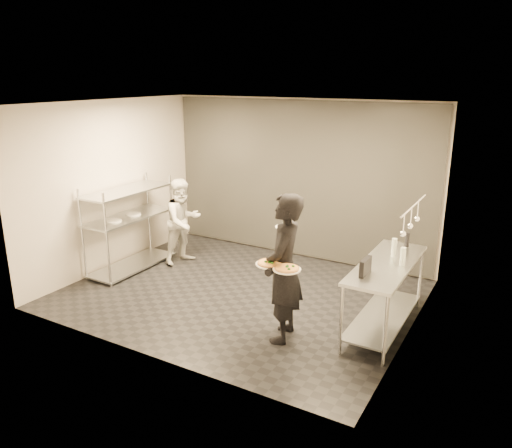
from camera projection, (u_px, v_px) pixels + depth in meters
The scene contains 13 objects.
room_shell at pixel (277, 188), 8.11m from camera, with size 5.00×4.00×2.80m.
pass_rack at pixel (129, 225), 8.33m from camera, with size 0.60×1.60×1.50m.
prep_counter at pixel (385, 285), 6.31m from camera, with size 0.60×1.80×0.92m.
utensil_rail at pixel (412, 218), 5.93m from camera, with size 0.07×1.20×0.31m.
waiter at pixel (284, 269), 6.02m from camera, with size 0.68×0.45×1.86m, color black.
chef at pixel (183, 221), 8.62m from camera, with size 0.72×0.56×1.49m, color silver.
pizza_plate_near at pixel (270, 263), 5.90m from camera, with size 0.35×0.35×0.05m.
pizza_plate_far at pixel (287, 269), 5.70m from camera, with size 0.33×0.33×0.05m.
salad_plate at pixel (286, 225), 6.15m from camera, with size 0.27×0.27×0.07m.
pos_monitor at pixel (365, 267), 5.84m from camera, with size 0.06×0.28×0.20m, color black.
bottle_green at pixel (394, 247), 6.44m from camera, with size 0.07×0.07×0.23m, color #99A79A.
bottle_clear at pixel (403, 256), 6.13m from camera, with size 0.07×0.07×0.23m, color #99A79A.
bottle_dark at pixel (407, 240), 6.79m from camera, with size 0.06×0.06×0.20m, color black.
Camera 1 is at (3.66, -5.87, 3.19)m, focal length 35.00 mm.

